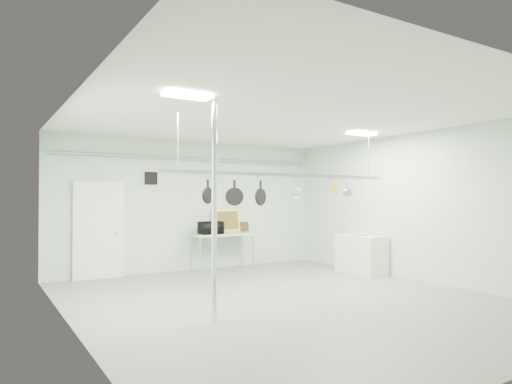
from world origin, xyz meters
TOP-DOWN VIEW (x-y plane):
  - floor at (0.00, 0.00)m, footprint 8.00×8.00m
  - ceiling at (0.00, 0.00)m, footprint 7.00×8.00m
  - back_wall at (0.00, 3.99)m, footprint 7.00×0.02m
  - right_wall at (3.49, 0.00)m, footprint 0.02×8.00m
  - door at (-2.30, 3.94)m, footprint 1.10×0.10m
  - wall_vent at (-1.10, 3.97)m, footprint 0.30×0.04m
  - conduit_pipe at (0.00, 3.90)m, footprint 6.60×0.07m
  - chrome_pole at (-1.70, -0.60)m, footprint 0.08×0.08m
  - prep_table at (0.60, 3.60)m, footprint 1.60×0.70m
  - side_cabinet at (3.15, 1.40)m, footprint 0.60×1.20m
  - pot_rack at (0.20, 0.30)m, footprint 4.80×0.06m
  - light_panel_left at (-2.20, -0.80)m, footprint 0.65×0.30m
  - light_panel_right at (2.40, 0.60)m, footprint 0.65×0.30m
  - microwave at (0.24, 3.51)m, footprint 0.57×0.40m
  - coffee_canister at (0.49, 3.62)m, footprint 0.22×0.22m
  - painting_large at (0.86, 3.90)m, footprint 0.78×0.14m
  - painting_small at (1.37, 3.90)m, footprint 0.30×0.10m
  - fruit_bowl at (3.05, 1.32)m, footprint 0.47×0.47m
  - skillet_left at (-1.37, 0.30)m, footprint 0.27×0.18m
  - skillet_mid at (-0.87, 0.30)m, footprint 0.29×0.21m
  - skillet_right at (-0.35, 0.30)m, footprint 0.31×0.18m
  - whisk at (0.44, 0.30)m, footprint 0.22×0.22m
  - grater at (1.39, 0.30)m, footprint 0.10×0.04m
  - saucepan at (1.70, 0.30)m, footprint 0.17×0.13m
  - fruit_cluster at (3.05, 1.32)m, footprint 0.24×0.24m

SIDE VIEW (x-z plane):
  - floor at x=0.00m, z-range 0.00..0.00m
  - side_cabinet at x=3.15m, z-range 0.00..0.90m
  - prep_table at x=0.60m, z-range 0.38..1.28m
  - fruit_bowl at x=3.05m, z-range 0.90..0.99m
  - fruit_cluster at x=3.05m, z-range 0.94..1.03m
  - coffee_canister at x=0.49m, z-range 0.91..1.13m
  - painting_small at x=1.37m, z-range 0.90..1.16m
  - door at x=-2.30m, z-range -0.05..2.15m
  - microwave at x=0.24m, z-range 0.91..1.21m
  - painting_large at x=0.86m, z-range 0.90..1.49m
  - back_wall at x=0.00m, z-range 0.00..3.20m
  - right_wall at x=3.49m, z-range 0.00..3.20m
  - chrome_pole at x=-1.70m, z-range 0.00..3.20m
  - skillet_right at x=-0.35m, z-range 1.64..2.09m
  - skillet_mid at x=-0.87m, z-range 1.66..2.09m
  - skillet_left at x=-1.37m, z-range 1.70..2.09m
  - whisk at x=0.44m, z-range 1.74..2.09m
  - saucepan at x=1.70m, z-range 1.81..2.09m
  - grater at x=1.39m, z-range 1.85..2.09m
  - pot_rack at x=0.20m, z-range 1.73..2.73m
  - wall_vent at x=-1.10m, z-range 2.10..2.40m
  - conduit_pipe at x=0.00m, z-range 2.71..2.79m
  - light_panel_left at x=-2.20m, z-range 3.14..3.19m
  - light_panel_right at x=2.40m, z-range 3.14..3.19m
  - ceiling at x=0.00m, z-range 3.18..3.20m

